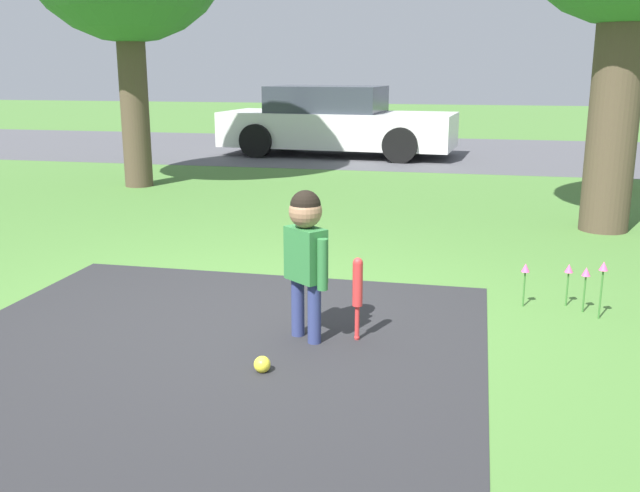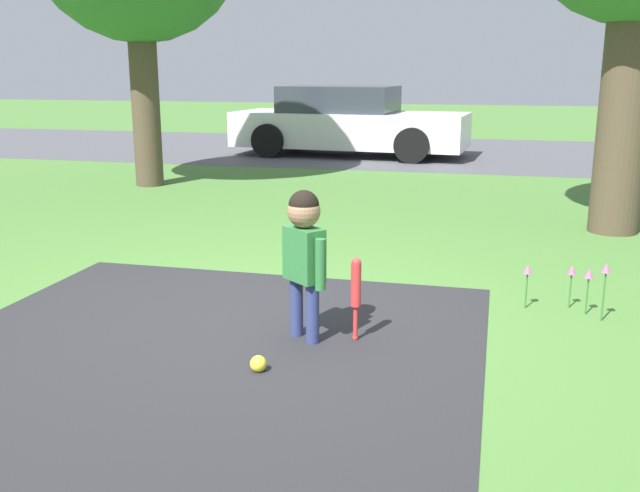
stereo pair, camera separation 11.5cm
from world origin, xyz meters
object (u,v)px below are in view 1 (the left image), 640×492
Objects in this scene: child at (306,244)px; fire_hydrant at (616,163)px; baseball_bat at (358,287)px; parked_car at (335,123)px; sports_ball at (262,364)px.

fire_hydrant is at bearing 104.36° from child.
parked_car reaches higher than baseball_bat.
child reaches higher than sports_ball.
baseball_bat reaches higher than sports_ball.
fire_hydrant is at bearing -28.70° from parked_car.
child is 0.21× the size of parked_car.
fire_hydrant is 5.53m from parked_car.
child is at bearing -113.70° from fire_hydrant.
sports_ball is at bearing -112.91° from fire_hydrant.
parked_car is at bearing 138.35° from child.
baseball_bat is 9.75m from parked_car.
parked_car is at bearing 99.09° from sports_ball.
child is 9.97× the size of sports_ball.
baseball_bat is (0.31, 0.06, -0.27)m from child.
sports_ball is (-0.12, -0.54, -0.57)m from child.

